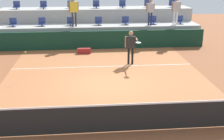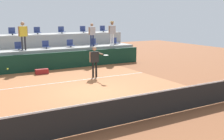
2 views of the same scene
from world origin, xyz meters
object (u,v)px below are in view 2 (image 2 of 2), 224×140
(stadium_chair_lower_mid_left, at_px, (19,47))
(spectator_in_grey, at_px, (92,33))
(spectator_in_white, at_px, (23,33))
(tennis_ball, at_px, (8,69))
(stadium_chair_lower_far_right, at_px, (115,42))
(tennis_player, at_px, (95,59))
(stadium_chair_upper_far_right, at_px, (103,29))
(stadium_chair_upper_mid_left, at_px, (12,32))
(stadium_chair_lower_right, at_px, (94,43))
(stadium_chair_upper_mid_right, at_px, (61,31))
(equipment_bag, at_px, (42,72))
(stadium_chair_upper_right, at_px, (83,30))
(stadium_chair_upper_center, at_px, (37,31))
(stadium_chair_lower_center, at_px, (46,45))
(spectator_with_hat, at_px, (112,30))
(stadium_chair_lower_mid_right, at_px, (70,44))

(stadium_chair_lower_mid_left, height_order, spectator_in_grey, spectator_in_grey)
(spectator_in_white, xyz_separation_m, tennis_ball, (-1.96, -5.89, -1.12))
(stadium_chair_lower_far_right, height_order, tennis_player, stadium_chair_lower_far_right)
(stadium_chair_upper_far_right, bearing_deg, stadium_chair_upper_mid_left, 180.00)
(stadium_chair_lower_right, xyz_separation_m, tennis_ball, (-7.03, -6.27, -0.24))
(stadium_chair_upper_mid_left, relative_size, stadium_chair_upper_mid_right, 1.00)
(stadium_chair_upper_far_right, bearing_deg, stadium_chair_upper_mid_right, 180.00)
(equipment_bag, bearing_deg, stadium_chair_upper_right, 41.86)
(stadium_chair_upper_center, distance_m, spectator_in_white, 2.63)
(stadium_chair_lower_right, height_order, stadium_chair_lower_far_right, same)
(stadium_chair_lower_center, bearing_deg, stadium_chair_upper_mid_right, 45.62)
(spectator_with_hat, bearing_deg, stadium_chair_lower_far_right, 40.99)
(stadium_chair_lower_right, relative_size, equipment_bag, 0.68)
(stadium_chair_upper_center, height_order, stadium_chair_upper_right, same)
(stadium_chair_lower_right, height_order, stadium_chair_upper_far_right, stadium_chair_upper_far_right)
(stadium_chair_upper_center, xyz_separation_m, stadium_chair_upper_far_right, (5.34, 0.00, 0.00))
(stadium_chair_upper_far_right, height_order, tennis_player, stadium_chair_upper_far_right)
(spectator_in_grey, distance_m, tennis_ball, 9.00)
(equipment_bag, bearing_deg, stadium_chair_lower_right, 26.32)
(stadium_chair_upper_mid_right, bearing_deg, equipment_bag, -124.11)
(stadium_chair_upper_mid_left, relative_size, stadium_chair_upper_far_right, 1.00)
(stadium_chair_upper_mid_right, distance_m, tennis_ball, 9.69)
(stadium_chair_lower_right, bearing_deg, spectator_in_white, -175.67)
(stadium_chair_lower_mid_left, relative_size, spectator_in_grey, 0.32)
(stadium_chair_lower_right, relative_size, stadium_chair_upper_right, 1.00)
(stadium_chair_upper_center, height_order, spectator_with_hat, spectator_with_hat)
(stadium_chair_upper_mid_right, bearing_deg, spectator_in_white, -146.40)
(stadium_chair_lower_mid_left, height_order, stadium_chair_upper_mid_left, stadium_chair_upper_mid_left)
(tennis_player, bearing_deg, stadium_chair_lower_center, 106.93)
(stadium_chair_upper_mid_left, relative_size, equipment_bag, 0.68)
(spectator_in_white, xyz_separation_m, equipment_bag, (0.56, -1.85, -2.19))
(tennis_ball, bearing_deg, tennis_player, 19.17)
(stadium_chair_lower_right, distance_m, stadium_chair_lower_far_right, 1.79)
(stadium_chair_upper_center, height_order, tennis_ball, stadium_chair_upper_center)
(stadium_chair_upper_right, bearing_deg, spectator_with_hat, -58.10)
(stadium_chair_lower_far_right, bearing_deg, spectator_with_hat, -139.01)
(tennis_ball, bearing_deg, spectator_in_grey, 41.17)
(spectator_with_hat, bearing_deg, stadium_chair_lower_center, 175.51)
(stadium_chair_upper_mid_right, bearing_deg, stadium_chair_upper_mid_left, 180.00)
(stadium_chair_upper_mid_right, relative_size, equipment_bag, 0.68)
(spectator_in_white, bearing_deg, stadium_chair_upper_mid_right, 33.60)
(stadium_chair_upper_mid_left, distance_m, tennis_ball, 8.32)
(spectator_in_grey, bearing_deg, spectator_in_white, -180.00)
(stadium_chair_upper_center, relative_size, tennis_player, 0.30)
(stadium_chair_upper_center, height_order, spectator_in_grey, spectator_in_grey)
(stadium_chair_lower_far_right, relative_size, stadium_chair_upper_far_right, 1.00)
(tennis_player, height_order, spectator_with_hat, spectator_with_hat)
(stadium_chair_upper_mid_left, distance_m, stadium_chair_upper_right, 5.32)
(stadium_chair_lower_mid_right, xyz_separation_m, stadium_chair_lower_far_right, (3.59, 0.00, 0.00))
(stadium_chair_upper_far_right, bearing_deg, stadium_chair_upper_center, 180.00)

